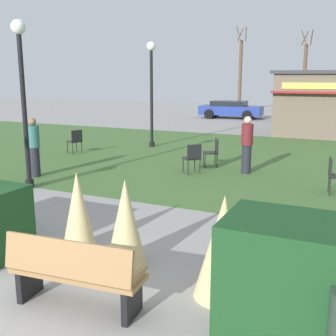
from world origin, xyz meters
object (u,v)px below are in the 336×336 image
at_px(cafe_chair_east, 193,156).
at_px(parked_car_west_slot, 230,109).
at_px(cafe_chair_west, 213,150).
at_px(park_bench, 74,273).
at_px(lamppost_mid, 22,85).
at_px(lamppost_far, 151,82).
at_px(cafe_chair_north, 335,173).
at_px(person_standing, 34,147).
at_px(cafe_chair_center, 75,140).
at_px(parked_car_center_slot, 311,112).
at_px(tree_right_bg, 304,77).
at_px(person_strolling, 247,145).
at_px(tree_left_bg, 240,74).

distance_m(cafe_chair_east, parked_car_west_slot, 17.40).
bearing_deg(cafe_chair_west, park_bench, -81.96).
bearing_deg(lamppost_mid, cafe_chair_east, 44.56).
bearing_deg(lamppost_far, cafe_chair_north, -31.59).
bearing_deg(person_standing, lamppost_mid, -161.19).
height_order(cafe_chair_east, parked_car_west_slot, parked_car_west_slot).
relative_size(park_bench, lamppost_far, 0.42).
bearing_deg(lamppost_mid, park_bench, -42.14).
relative_size(cafe_chair_north, parked_car_west_slot, 0.21).
xyz_separation_m(park_bench, cafe_chair_west, (-1.23, 8.72, 0.05)).
bearing_deg(park_bench, parked_car_west_slot, 102.42).
xyz_separation_m(cafe_chair_center, parked_car_west_slot, (1.23, 15.71, 0.12)).
bearing_deg(cafe_chair_east, cafe_chair_north, -8.70).
bearing_deg(cafe_chair_west, cafe_chair_center, 179.85).
bearing_deg(parked_car_center_slot, cafe_chair_east, -94.70).
bearing_deg(parked_car_center_slot, person_standing, -105.58).
xyz_separation_m(person_standing, tree_right_bg, (3.95, 25.53, 1.92)).
xyz_separation_m(cafe_chair_west, parked_car_west_slot, (-4.15, 15.72, 0.12)).
relative_size(park_bench, person_standing, 1.03).
bearing_deg(parked_car_west_slot, person_strolling, -71.72).
relative_size(parked_car_center_slot, tree_right_bg, 0.67).
height_order(person_standing, parked_car_center_slot, person_standing).
distance_m(cafe_chair_north, tree_left_bg, 26.42).
xyz_separation_m(lamppost_far, parked_car_center_slot, (4.73, 13.08, -1.98)).
distance_m(lamppost_mid, cafe_chair_east, 5.05).
bearing_deg(tree_left_bg, cafe_chair_east, -77.56).
height_order(person_standing, tree_left_bg, tree_left_bg).
xyz_separation_m(lamppost_far, cafe_chair_west, (3.55, -2.64, -2.09)).
bearing_deg(tree_right_bg, tree_left_bg, 172.12).
distance_m(cafe_chair_west, cafe_chair_north, 4.15).
bearing_deg(parked_car_center_slot, cafe_chair_center, -112.71).
height_order(person_strolling, tree_right_bg, tree_right_bg).
distance_m(lamppost_mid, parked_car_center_slot, 20.80).
bearing_deg(cafe_chair_center, tree_right_bg, 76.79).
bearing_deg(person_standing, park_bench, -150.20).
bearing_deg(cafe_chair_north, cafe_chair_west, 153.84).
height_order(park_bench, lamppost_far, lamppost_far).
xyz_separation_m(cafe_chair_center, tree_right_bg, (5.17, 22.04, 2.25)).
height_order(cafe_chair_north, parked_car_west_slot, parked_car_west_slot).
bearing_deg(lamppost_far, tree_right_bg, 80.25).
distance_m(cafe_chair_west, cafe_chair_center, 5.39).
bearing_deg(cafe_chair_west, lamppost_far, 143.32).
bearing_deg(cafe_chair_east, parked_car_west_slot, 103.10).
height_order(cafe_chair_north, person_strolling, person_strolling).
distance_m(cafe_chair_west, tree_left_bg, 23.58).
distance_m(park_bench, person_standing, 7.54).
distance_m(parked_car_west_slot, parked_car_center_slot, 5.34).
height_order(person_standing, tree_right_bg, tree_right_bg).
bearing_deg(person_standing, cafe_chair_east, -76.48).
bearing_deg(lamppost_mid, cafe_chair_north, 19.99).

